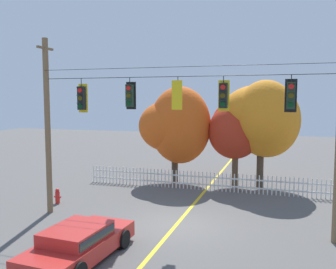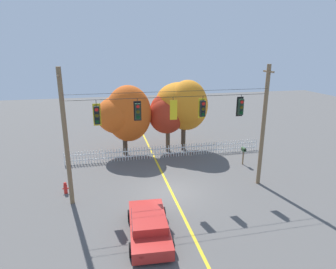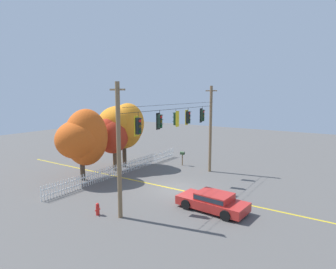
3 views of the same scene
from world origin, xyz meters
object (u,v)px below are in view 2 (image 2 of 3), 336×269
at_px(traffic_signal_northbound_primary, 138,111).
at_px(traffic_signal_southbound_primary, 203,109).
at_px(traffic_signal_eastbound_side, 173,109).
at_px(autumn_maple_near_fence, 125,114).
at_px(autumn_maple_mid, 166,113).
at_px(traffic_signal_westbound_side, 241,107).
at_px(roadside_mailbox, 244,151).
at_px(fire_hydrant, 65,188).
at_px(parked_car, 149,225).
at_px(traffic_signal_northbound_secondary, 97,115).
at_px(autumn_oak_far_east, 185,103).

bearing_deg(traffic_signal_northbound_primary, traffic_signal_southbound_primary, 0.01).
xyz_separation_m(traffic_signal_eastbound_side, autumn_maple_near_fence, (-2.32, 7.62, -1.82)).
bearing_deg(autumn_maple_mid, traffic_signal_eastbound_side, -99.47).
height_order(traffic_signal_southbound_primary, traffic_signal_westbound_side, same).
xyz_separation_m(traffic_signal_eastbound_side, roadside_mailbox, (6.49, 3.29, -4.21)).
bearing_deg(traffic_signal_northbound_primary, autumn_maple_mid, 66.65).
relative_size(traffic_signal_northbound_primary, traffic_signal_eastbound_side, 1.01).
distance_m(traffic_signal_southbound_primary, fire_hydrant, 9.92).
height_order(traffic_signal_westbound_side, fire_hydrant, traffic_signal_westbound_side).
height_order(traffic_signal_westbound_side, parked_car, traffic_signal_westbound_side).
distance_m(traffic_signal_northbound_secondary, roadside_mailbox, 12.05).
bearing_deg(traffic_signal_northbound_primary, traffic_signal_northbound_secondary, 179.98).
bearing_deg(traffic_signal_southbound_primary, fire_hydrant, 170.95).
distance_m(traffic_signal_northbound_primary, autumn_oak_far_east, 9.41).
xyz_separation_m(traffic_signal_eastbound_side, autumn_oak_far_east, (2.94, 7.90, -1.14)).
distance_m(traffic_signal_northbound_secondary, parked_car, 6.59).
bearing_deg(traffic_signal_eastbound_side, autumn_oak_far_east, 69.56).
xyz_separation_m(autumn_maple_near_fence, fire_hydrant, (-4.33, -6.25, -3.19)).
bearing_deg(traffic_signal_northbound_secondary, traffic_signal_northbound_primary, -0.02).
bearing_deg(roadside_mailbox, parked_car, -139.56).
relative_size(autumn_maple_near_fence, roadside_mailbox, 4.18).
bearing_deg(parked_car, traffic_signal_northbound_primary, 88.66).
bearing_deg(traffic_signal_eastbound_side, traffic_signal_southbound_primary, 0.60).
height_order(autumn_oak_far_east, fire_hydrant, autumn_oak_far_east).
relative_size(traffic_signal_northbound_primary, autumn_maple_mid, 0.26).
distance_m(autumn_maple_near_fence, fire_hydrant, 8.25).
xyz_separation_m(traffic_signal_northbound_secondary, traffic_signal_westbound_side, (8.65, -0.00, 0.09)).
relative_size(traffic_signal_westbound_side, roadside_mailbox, 0.96).
height_order(parked_car, roadside_mailbox, roadside_mailbox).
bearing_deg(autumn_maple_mid, autumn_oak_far_east, 1.04).
bearing_deg(fire_hydrant, traffic_signal_northbound_secondary, -30.47).
bearing_deg(traffic_signal_eastbound_side, fire_hydrant, 168.37).
bearing_deg(autumn_maple_near_fence, traffic_signal_eastbound_side, -73.09).
bearing_deg(autumn_maple_near_fence, autumn_maple_mid, 3.98).
height_order(traffic_signal_eastbound_side, roadside_mailbox, traffic_signal_eastbound_side).
xyz_separation_m(traffic_signal_eastbound_side, parked_car, (-2.17, -4.10, -4.78)).
relative_size(traffic_signal_southbound_primary, autumn_maple_mid, 0.26).
bearing_deg(traffic_signal_southbound_primary, traffic_signal_westbound_side, 0.01).
distance_m(autumn_oak_far_east, parked_car, 13.54).
bearing_deg(traffic_signal_northbound_primary, roadside_mailbox, 20.89).
relative_size(traffic_signal_westbound_side, fire_hydrant, 1.82).
bearing_deg(fire_hydrant, traffic_signal_northbound_primary, -16.45).
bearing_deg(traffic_signal_eastbound_side, parked_car, -117.95).
relative_size(traffic_signal_northbound_primary, roadside_mailbox, 0.92).
relative_size(autumn_maple_mid, parked_car, 1.14).
bearing_deg(traffic_signal_northbound_secondary, parked_car, -62.07).
xyz_separation_m(traffic_signal_eastbound_side, autumn_maple_mid, (1.31, 7.87, -1.96)).
height_order(traffic_signal_westbound_side, roadside_mailbox, traffic_signal_westbound_side).
relative_size(traffic_signal_northbound_secondary, autumn_maple_near_fence, 0.25).
relative_size(autumn_maple_near_fence, autumn_maple_mid, 1.16).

